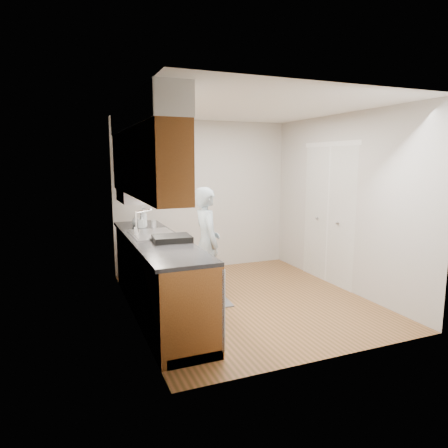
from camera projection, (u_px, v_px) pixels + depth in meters
name	position (u px, v px, depth m)	size (l,w,h in m)	color
floor	(247.00, 299.00, 5.36)	(3.50, 3.50, 0.00)	brown
ceiling	(249.00, 107.00, 4.96)	(3.50, 3.50, 0.00)	white
wall_left	(130.00, 213.00, 4.60)	(0.02, 3.50, 2.50)	#B8B4AD
wall_right	(342.00, 202.00, 5.72)	(0.02, 3.50, 2.50)	#B8B4AD
wall_back	(203.00, 196.00, 6.76)	(3.00, 0.02, 2.50)	#B8B4AD
counter	(158.00, 274.00, 4.83)	(0.64, 2.80, 1.30)	brown
upper_cabinets	(142.00, 152.00, 4.59)	(0.47, 2.80, 1.21)	brown
closet_door	(328.00, 215.00, 6.02)	(0.02, 1.22, 2.05)	white
floor_mat	(207.00, 298.00, 5.40)	(0.48, 0.82, 0.02)	slate
person	(207.00, 236.00, 5.26)	(0.60, 0.40, 1.69)	#92A5B2
soap_bottle_a	(143.00, 217.00, 5.48)	(0.10, 0.10, 0.27)	silver
soap_bottle_b	(142.00, 221.00, 5.42)	(0.08, 0.08, 0.17)	silver
soap_bottle_c	(136.00, 220.00, 5.57)	(0.13, 0.13, 0.17)	silver
steel_can	(154.00, 225.00, 5.32)	(0.07, 0.07, 0.12)	#A5A5AA
dish_rack	(172.00, 238.00, 4.52)	(0.42, 0.35, 0.07)	black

